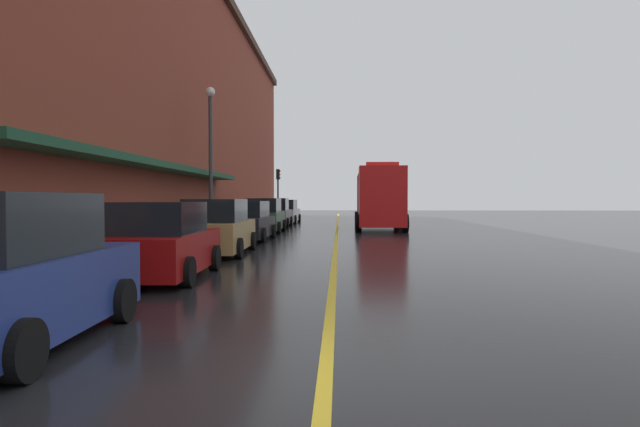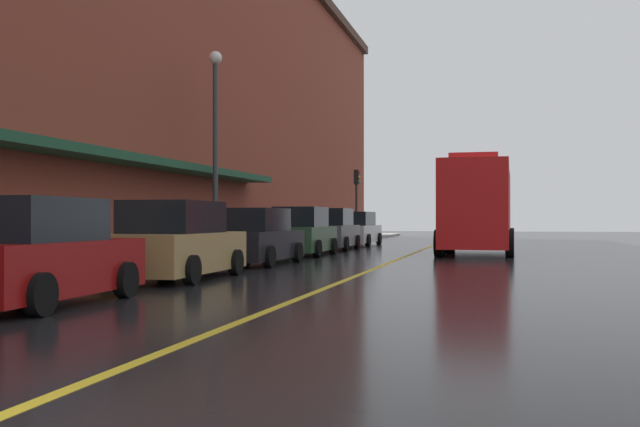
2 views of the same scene
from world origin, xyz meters
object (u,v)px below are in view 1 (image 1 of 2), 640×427
street_lamp_left (211,144)px  parked_car_2 (217,228)px  parked_car_4 (264,217)px  parked_car_6 (285,212)px  parking_meter_0 (263,210)px  parked_car_1 (161,243)px  parked_car_3 (247,222)px  fire_truck (379,199)px  parked_car_0 (3,276)px  parked_car_5 (275,214)px  parking_meter_2 (103,232)px  parking_meter_3 (261,210)px  traffic_light_near (278,184)px

street_lamp_left → parked_car_2: bearing=-74.9°
parked_car_4 → parked_car_6: bearing=0.2°
parked_car_2 → street_lamp_left: 8.69m
parking_meter_0 → street_lamp_left: 13.55m
parked_car_1 → parked_car_4: size_ratio=1.04×
parked_car_2 → parked_car_3: bearing=-0.9°
fire_truck → parked_car_1: bearing=-16.8°
parked_car_2 → parked_car_3: parked_car_2 is taller
parked_car_0 → parked_car_2: size_ratio=0.92×
parked_car_3 → fire_truck: fire_truck is taller
parked_car_1 → parking_meter_0: (-1.41, 26.17, 0.24)m
parked_car_1 → parked_car_5: bearing=-1.3°
parking_meter_2 → parked_car_0: bearing=-76.7°
parked_car_5 → parking_meter_2: bearing=175.9°
street_lamp_left → parked_car_5: bearing=78.5°
parked_car_0 → fire_truck: size_ratio=0.53×
parked_car_4 → street_lamp_left: 5.64m
parked_car_1 → parking_meter_2: bearing=82.0°
parked_car_1 → parking_meter_3: 25.27m
parked_car_6 → parking_meter_2: size_ratio=3.69×
parked_car_4 → parked_car_3: bearing=-179.0°
parked_car_2 → parking_meter_3: bearing=3.2°
parked_car_1 → parking_meter_0: parked_car_1 is taller
parked_car_1 → parking_meter_3: parked_car_1 is taller
parked_car_3 → parking_meter_0: bearing=7.0°
parked_car_2 → parked_car_6: bearing=-0.9°
parked_car_3 → street_lamp_left: size_ratio=0.65×
parked_car_3 → parking_meter_0: (-1.45, 15.01, 0.25)m
parking_meter_2 → traffic_light_near: (0.06, 34.88, 2.10)m
parked_car_0 → traffic_light_near: 40.84m
parking_meter_2 → traffic_light_near: traffic_light_near is taller
parked_car_3 → parking_meter_3: parked_car_3 is taller
parking_meter_2 → parking_meter_3: (0.00, 25.07, 0.00)m
fire_truck → street_lamp_left: (-8.47, -7.05, 2.58)m
parked_car_1 → fire_truck: size_ratio=0.54×
traffic_light_near → parked_car_6: bearing=-79.1°
traffic_light_near → parking_meter_2: bearing=-90.1°
parked_car_4 → parking_meter_3: parked_car_4 is taller
fire_truck → parking_meter_2: (-7.87, -19.94, -0.76)m
parked_car_0 → parked_car_6: parked_car_0 is taller
parked_car_2 → parking_meter_3: 19.89m
parking_meter_2 → parked_car_4: bearing=85.3°
parking_meter_0 → parking_meter_2: bearing=-90.0°
parking_meter_2 → parking_meter_0: bearing=90.0°
parked_car_6 → parking_meter_0: 2.35m
parked_car_3 → traffic_light_near: 24.03m
parked_car_5 → parked_car_6: 5.54m
parked_car_5 → parking_meter_0: bearing=19.3°
parked_car_2 → parked_car_5: (-0.14, 17.11, 0.02)m
parked_car_0 → parked_car_3: size_ratio=0.94×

